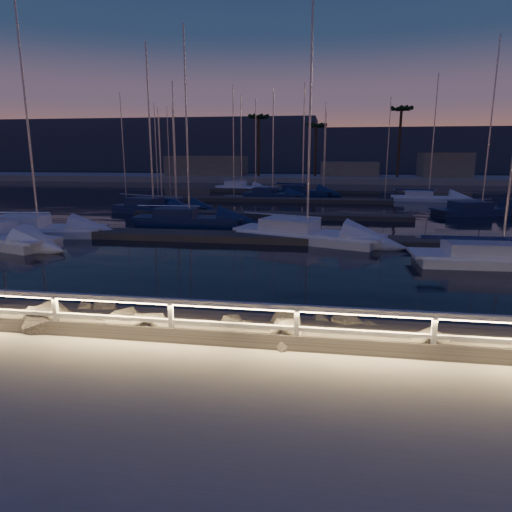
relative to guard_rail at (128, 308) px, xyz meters
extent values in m
plane|color=#A9A598|center=(0.07, 0.00, -0.77)|extent=(400.00, 400.00, 0.00)
cube|color=#A9A598|center=(0.07, -2.50, -0.87)|extent=(240.00, 5.00, 0.20)
cube|color=#6A645B|center=(0.07, 1.50, -1.07)|extent=(240.00, 3.45, 1.29)
plane|color=black|center=(0.07, 80.00, -1.37)|extent=(320.00, 320.00, 0.00)
plane|color=black|center=(0.07, 0.00, -1.97)|extent=(400.00, 400.00, 0.00)
cube|color=silver|center=(-1.93, 0.00, -0.27)|extent=(0.11, 0.11, 1.00)
cube|color=silver|center=(1.07, 0.00, -0.27)|extent=(0.11, 0.11, 1.00)
cube|color=silver|center=(4.07, 0.00, -0.27)|extent=(0.11, 0.11, 1.00)
cube|color=silver|center=(7.07, 0.00, -0.27)|extent=(0.11, 0.11, 1.00)
cube|color=silver|center=(0.07, 0.00, 0.23)|extent=(44.00, 0.12, 0.12)
cube|color=silver|center=(0.07, 0.00, -0.27)|extent=(44.00, 0.09, 0.09)
cube|color=#FFC172|center=(0.07, -0.02, 0.15)|extent=(44.00, 0.04, 0.03)
sphere|color=#6A645B|center=(-2.51, 0.66, -0.81)|extent=(1.06, 1.06, 1.06)
cube|color=#544C45|center=(0.07, 16.00, -1.17)|extent=(22.00, 2.00, 0.40)
cube|color=#544C45|center=(0.07, 26.00, -1.17)|extent=(22.00, 2.00, 0.40)
cube|color=#544C45|center=(0.07, 38.00, -1.17)|extent=(22.00, 2.00, 0.40)
cube|color=#544C45|center=(0.07, 50.00, -1.17)|extent=(22.00, 2.00, 0.40)
cube|color=#A9A598|center=(0.07, 74.00, -0.97)|extent=(160.00, 14.00, 1.20)
cube|color=gray|center=(-17.93, 74.00, 1.03)|extent=(14.00, 8.00, 4.00)
cube|color=gray|center=(8.07, 75.00, 0.53)|extent=(10.00, 6.00, 3.00)
cube|color=gray|center=(24.07, 74.00, 1.33)|extent=(8.00, 7.00, 4.60)
cylinder|color=#493522|center=(-7.93, 72.00, 4.88)|extent=(0.44, 0.44, 10.50)
cylinder|color=#493522|center=(2.07, 73.00, 4.13)|extent=(0.44, 0.44, 9.00)
cylinder|color=#493522|center=(16.07, 72.00, 5.38)|extent=(0.44, 0.44, 11.50)
cube|color=#343C51|center=(0.07, 130.00, 3.23)|extent=(220.00, 30.00, 14.00)
cube|color=#343C51|center=(-59.93, 140.00, 5.23)|extent=(120.00, 25.00, 18.00)
cube|color=white|center=(-13.38, 12.55, -1.22)|extent=(7.64, 4.50, 0.62)
cube|color=white|center=(3.51, 16.50, -1.22)|extent=(8.56, 5.30, 0.59)
cube|color=white|center=(3.51, 16.50, -0.85)|extent=(9.06, 5.15, 0.16)
cube|color=white|center=(2.45, 16.88, -0.48)|extent=(3.66, 2.98, 0.69)
cylinder|color=#B4B3B8|center=(3.51, 16.50, 6.31)|extent=(0.13, 0.13, 14.11)
cylinder|color=#B4B3B8|center=(1.92, 17.07, 0.05)|extent=(4.81, 1.80, 0.09)
cube|color=white|center=(12.57, 12.00, -1.22)|extent=(7.48, 2.71, 0.50)
cube|color=white|center=(12.57, 12.00, -0.91)|extent=(8.08, 2.37, 0.14)
cube|color=white|center=(11.54, 11.97, -0.59)|extent=(2.94, 1.95, 0.59)
cylinder|color=#B4B3B8|center=(11.03, 11.95, -0.14)|extent=(4.62, 0.23, 0.07)
cube|color=#1B284F|center=(-9.89, 26.69, -1.22)|extent=(7.81, 4.94, 0.63)
cube|color=#1B284F|center=(-9.89, 26.69, -0.82)|extent=(8.25, 4.81, 0.17)
cube|color=#1B284F|center=(-10.85, 27.05, -0.42)|extent=(3.35, 2.75, 0.74)
cylinder|color=#B4B3B8|center=(-9.89, 26.69, 5.73)|extent=(0.14, 0.14, 12.87)
cylinder|color=#B4B3B8|center=(-11.33, 27.24, 0.15)|extent=(4.36, 1.73, 0.09)
cube|color=white|center=(-13.08, 15.70, -1.22)|extent=(7.77, 3.46, 0.59)
cube|color=white|center=(-13.08, 15.70, -0.85)|extent=(8.34, 3.17, 0.16)
cube|color=white|center=(-14.12, 15.56, -0.48)|extent=(3.14, 2.24, 0.69)
cylinder|color=#B4B3B8|center=(-13.08, 15.70, 5.77)|extent=(0.13, 0.13, 13.04)
cylinder|color=#B4B3B8|center=(-14.63, 15.49, 0.05)|extent=(4.66, 0.70, 0.09)
cube|color=#1B284F|center=(-5.20, 21.68, -1.22)|extent=(7.49, 2.84, 0.53)
cube|color=#1B284F|center=(-5.20, 21.68, -0.89)|extent=(8.09, 2.51, 0.14)
cube|color=#1B284F|center=(-6.22, 21.62, -0.55)|extent=(2.96, 1.99, 0.63)
cylinder|color=#B4B3B8|center=(-5.20, 21.68, 5.61)|extent=(0.12, 0.12, 12.80)
cylinder|color=#B4B3B8|center=(-6.74, 21.59, -0.06)|extent=(4.61, 0.32, 0.08)
cube|color=#1B284F|center=(17.33, 30.66, -1.22)|extent=(8.15, 4.90, 0.52)
cube|color=#1B284F|center=(17.33, 30.66, -0.89)|extent=(8.64, 4.74, 0.14)
cube|color=#1B284F|center=(16.31, 30.32, -0.56)|extent=(3.46, 2.79, 0.61)
cylinder|color=#B4B3B8|center=(17.33, 30.66, 5.91)|extent=(0.11, 0.11, 13.42)
cylinder|color=#B4B3B8|center=(15.80, 30.15, -0.09)|extent=(4.61, 1.61, 0.08)
cube|color=#1B284F|center=(-8.86, 29.66, -1.22)|extent=(6.40, 3.71, 0.47)
cube|color=#1B284F|center=(-8.86, 29.66, -0.92)|extent=(6.80, 3.57, 0.13)
cube|color=#1B284F|center=(-9.66, 29.91, -0.62)|extent=(2.70, 2.14, 0.56)
cylinder|color=#B4B3B8|center=(-8.86, 29.66, 4.44)|extent=(0.10, 0.10, 10.55)
cylinder|color=#B4B3B8|center=(-10.07, 30.03, -0.19)|extent=(3.65, 1.18, 0.07)
cube|color=#1B284F|center=(1.39, 47.27, -1.22)|extent=(7.59, 4.38, 0.52)
cube|color=#1B284F|center=(1.39, 47.27, -0.89)|extent=(8.06, 4.20, 0.14)
cube|color=#1B284F|center=(0.43, 47.56, -0.56)|extent=(3.20, 2.53, 0.61)
cylinder|color=#B4B3B8|center=(1.39, 47.27, 5.46)|extent=(0.11, 0.11, 12.51)
cylinder|color=#B4B3B8|center=(-0.05, 47.70, -0.09)|extent=(4.33, 1.37, 0.08)
cube|color=white|center=(15.19, 41.31, -1.22)|extent=(7.36, 3.24, 0.48)
cube|color=white|center=(15.19, 41.31, -0.92)|extent=(7.91, 2.96, 0.13)
cube|color=white|center=(14.21, 41.43, -0.62)|extent=(2.97, 2.11, 0.56)
cylinder|color=#B4B3B8|center=(15.19, 41.31, 5.35)|extent=(0.10, 0.10, 12.36)
cylinder|color=#B4B3B8|center=(13.72, 41.49, -0.18)|extent=(4.43, 0.62, 0.07)
cube|color=white|center=(-7.22, 52.14, -1.22)|extent=(7.15, 4.06, 0.58)
cube|color=white|center=(-7.22, 52.14, -0.86)|extent=(7.60, 3.89, 0.16)
cube|color=white|center=(-8.13, 52.40, -0.49)|extent=(3.01, 2.36, 0.68)
cylinder|color=#B4B3B8|center=(-7.22, 52.14, 5.14)|extent=(0.13, 0.13, 11.79)
cylinder|color=#B4B3B8|center=(-8.58, 52.53, 0.03)|extent=(4.10, 1.26, 0.08)
cube|color=#1B284F|center=(-1.75, 42.67, -1.22)|extent=(7.01, 4.25, 0.52)
cube|color=#1B284F|center=(-1.75, 42.67, -0.89)|extent=(7.43, 4.11, 0.14)
cube|color=#1B284F|center=(-2.63, 42.97, -0.56)|extent=(2.99, 2.41, 0.61)
cylinder|color=#B4B3B8|center=(-1.75, 42.67, 4.98)|extent=(0.11, 0.11, 11.55)
cylinder|color=#B4B3B8|center=(-3.06, 43.12, -0.09)|extent=(3.96, 1.42, 0.08)
camera|label=1|loc=(4.70, -9.84, 3.65)|focal=32.00mm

